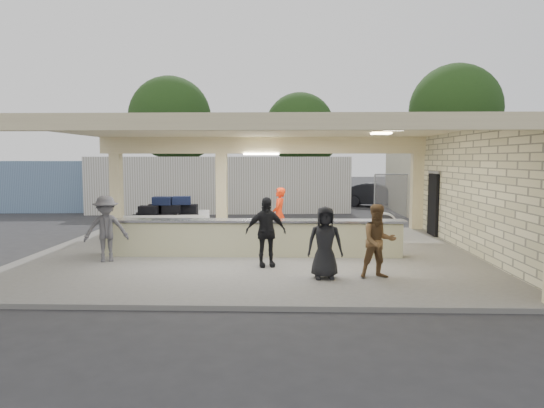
{
  "coord_description": "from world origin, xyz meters",
  "views": [
    {
      "loc": [
        0.93,
        -13.38,
        2.71
      ],
      "look_at": [
        0.51,
        1.0,
        1.36
      ],
      "focal_mm": 32.0,
      "sensor_mm": 36.0,
      "label": 1
    }
  ],
  "objects_px": {
    "passenger_c": "(106,229)",
    "passenger_d": "(325,243)",
    "drum_fan": "(385,226)",
    "container_white": "(220,184)",
    "car_white_a": "(448,194)",
    "passenger_b": "(266,232)",
    "luggage_cart": "(168,218)",
    "baggage_counter": "(252,238)",
    "car_dark": "(378,195)",
    "passenger_a": "(378,241)",
    "car_white_b": "(505,195)",
    "baggage_handler": "(279,214)",
    "container_blue": "(56,186)"
  },
  "relations": [
    {
      "from": "car_white_a",
      "to": "container_white",
      "type": "relative_size",
      "value": 0.42
    },
    {
      "from": "baggage_counter",
      "to": "passenger_a",
      "type": "relative_size",
      "value": 5.05
    },
    {
      "from": "baggage_handler",
      "to": "passenger_b",
      "type": "bearing_deg",
      "value": 4.47
    },
    {
      "from": "baggage_counter",
      "to": "car_white_b",
      "type": "bearing_deg",
      "value": 48.16
    },
    {
      "from": "luggage_cart",
      "to": "drum_fan",
      "type": "xyz_separation_m",
      "value": [
        6.85,
        0.47,
        -0.29
      ]
    },
    {
      "from": "baggage_handler",
      "to": "passenger_d",
      "type": "xyz_separation_m",
      "value": [
        1.07,
        -4.9,
        -0.06
      ]
    },
    {
      "from": "passenger_d",
      "to": "car_dark",
      "type": "relative_size",
      "value": 0.4
    },
    {
      "from": "baggage_counter",
      "to": "container_blue",
      "type": "xyz_separation_m",
      "value": [
        -11.05,
        11.94,
        0.71
      ]
    },
    {
      "from": "baggage_counter",
      "to": "container_white",
      "type": "relative_size",
      "value": 0.63
    },
    {
      "from": "drum_fan",
      "to": "car_white_a",
      "type": "bearing_deg",
      "value": 71.17
    },
    {
      "from": "drum_fan",
      "to": "container_white",
      "type": "xyz_separation_m",
      "value": [
        -6.5,
        9.18,
        0.83
      ]
    },
    {
      "from": "baggage_counter",
      "to": "passenger_c",
      "type": "bearing_deg",
      "value": -166.92
    },
    {
      "from": "passenger_d",
      "to": "car_white_a",
      "type": "xyz_separation_m",
      "value": [
        8.0,
        16.18,
        -0.12
      ]
    },
    {
      "from": "luggage_cart",
      "to": "car_dark",
      "type": "relative_size",
      "value": 0.65
    },
    {
      "from": "passenger_c",
      "to": "passenger_d",
      "type": "distance_m",
      "value": 5.64
    },
    {
      "from": "passenger_a",
      "to": "container_blue",
      "type": "relative_size",
      "value": 0.16
    },
    {
      "from": "car_white_b",
      "to": "container_white",
      "type": "distance_m",
      "value": 16.1
    },
    {
      "from": "drum_fan",
      "to": "passenger_d",
      "type": "height_order",
      "value": "passenger_d"
    },
    {
      "from": "drum_fan",
      "to": "passenger_d",
      "type": "bearing_deg",
      "value": -106.66
    },
    {
      "from": "passenger_c",
      "to": "car_white_a",
      "type": "bearing_deg",
      "value": 25.28
    },
    {
      "from": "baggage_counter",
      "to": "car_dark",
      "type": "distance_m",
      "value": 15.76
    },
    {
      "from": "passenger_a",
      "to": "container_blue",
      "type": "bearing_deg",
      "value": 125.83
    },
    {
      "from": "drum_fan",
      "to": "car_white_a",
      "type": "height_order",
      "value": "car_white_a"
    },
    {
      "from": "car_dark",
      "to": "container_white",
      "type": "height_order",
      "value": "container_white"
    },
    {
      "from": "passenger_a",
      "to": "car_dark",
      "type": "xyz_separation_m",
      "value": [
        3.14,
        16.9,
        -0.25
      ]
    },
    {
      "from": "car_dark",
      "to": "container_blue",
      "type": "height_order",
      "value": "container_blue"
    },
    {
      "from": "drum_fan",
      "to": "passenger_c",
      "type": "xyz_separation_m",
      "value": [
        -7.71,
        -3.39,
        0.36
      ]
    },
    {
      "from": "passenger_b",
      "to": "car_white_b",
      "type": "distance_m",
      "value": 20.71
    },
    {
      "from": "passenger_a",
      "to": "baggage_counter",
      "type": "bearing_deg",
      "value": 132.72
    },
    {
      "from": "car_white_b",
      "to": "container_blue",
      "type": "relative_size",
      "value": 0.41
    },
    {
      "from": "passenger_a",
      "to": "passenger_b",
      "type": "distance_m",
      "value": 2.73
    },
    {
      "from": "baggage_counter",
      "to": "luggage_cart",
      "type": "bearing_deg",
      "value": 143.19
    },
    {
      "from": "passenger_c",
      "to": "container_blue",
      "type": "relative_size",
      "value": 0.17
    },
    {
      "from": "passenger_b",
      "to": "passenger_c",
      "type": "bearing_deg",
      "value": 159.24
    },
    {
      "from": "baggage_counter",
      "to": "passenger_d",
      "type": "distance_m",
      "value": 3.03
    },
    {
      "from": "container_white",
      "to": "baggage_counter",
      "type": "bearing_deg",
      "value": -83.4
    },
    {
      "from": "car_white_a",
      "to": "container_blue",
      "type": "height_order",
      "value": "container_blue"
    },
    {
      "from": "car_dark",
      "to": "car_white_b",
      "type": "bearing_deg",
      "value": -68.12
    },
    {
      "from": "passenger_b",
      "to": "car_dark",
      "type": "bearing_deg",
      "value": 55.95
    },
    {
      "from": "passenger_d",
      "to": "container_blue",
      "type": "height_order",
      "value": "container_blue"
    },
    {
      "from": "passenger_b",
      "to": "car_dark",
      "type": "height_order",
      "value": "passenger_b"
    },
    {
      "from": "passenger_a",
      "to": "passenger_b",
      "type": "relative_size",
      "value": 0.96
    },
    {
      "from": "container_white",
      "to": "car_white_a",
      "type": "bearing_deg",
      "value": 4.32
    },
    {
      "from": "car_dark",
      "to": "passenger_d",
      "type": "bearing_deg",
      "value": -175.3
    },
    {
      "from": "passenger_b",
      "to": "passenger_c",
      "type": "relative_size",
      "value": 1.01
    },
    {
      "from": "passenger_d",
      "to": "car_white_a",
      "type": "bearing_deg",
      "value": 61.55
    },
    {
      "from": "baggage_handler",
      "to": "car_white_b",
      "type": "xyz_separation_m",
      "value": [
        12.63,
        12.43,
        -0.29
      ]
    },
    {
      "from": "luggage_cart",
      "to": "baggage_handler",
      "type": "distance_m",
      "value": 3.5
    },
    {
      "from": "passenger_a",
      "to": "passenger_d",
      "type": "relative_size",
      "value": 1.03
    },
    {
      "from": "baggage_counter",
      "to": "container_white",
      "type": "distance_m",
      "value": 12.0
    }
  ]
}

